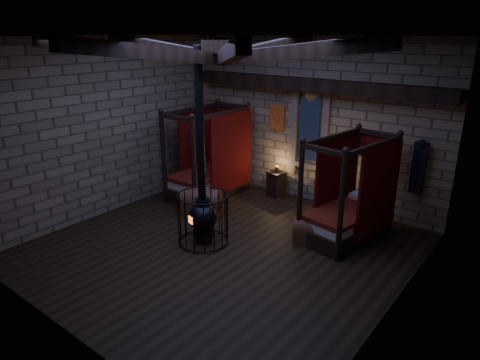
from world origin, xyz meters
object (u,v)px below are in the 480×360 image
Objects in this scene: trunk_right at (314,232)px; stove at (203,214)px; bed_left at (210,174)px; bed_right at (349,212)px; trunk_left at (201,203)px.

stove is (-1.88, -1.42, 0.38)m from trunk_right.
bed_left is 4.09m from bed_right.
trunk_right is at bearing -12.51° from bed_left.
trunk_left is at bearing -151.57° from bed_right.
bed_right is 2.40× the size of trunk_right.
trunk_right is (3.69, -0.84, -0.32)m from bed_left.
trunk_right is at bearing 54.13° from stove.
bed_right is 2.06× the size of trunk_left.
bed_right is at bearing 61.33° from stove.
trunk_left is (0.77, -1.21, -0.28)m from bed_left.
trunk_right is (2.92, 0.37, -0.04)m from trunk_left.
trunk_left is at bearing 167.17° from trunk_right.
bed_left is 2.89m from stove.
bed_left is at bearing 145.89° from stove.
trunk_right is (-0.40, -0.80, -0.28)m from bed_right.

